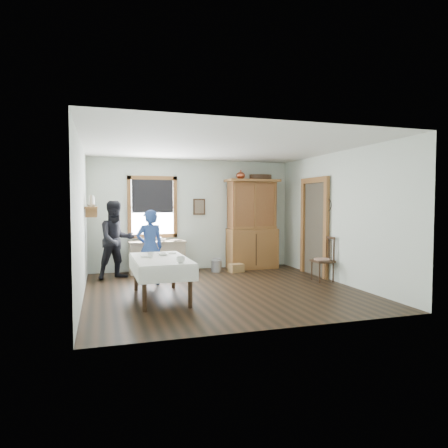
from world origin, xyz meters
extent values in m
cube|color=black|center=(0.00, 0.00, 0.01)|extent=(5.00, 5.00, 0.01)
cube|color=silver|center=(0.00, 0.00, 2.70)|extent=(5.00, 5.00, 0.01)
cube|color=silver|center=(0.00, 2.50, 1.35)|extent=(5.00, 0.01, 2.70)
cube|color=silver|center=(0.00, -2.50, 1.35)|extent=(5.00, 0.01, 2.70)
cube|color=silver|center=(-2.50, 0.00, 1.35)|extent=(0.01, 5.00, 2.70)
cube|color=silver|center=(2.50, 0.00, 1.35)|extent=(0.01, 5.00, 2.70)
cube|color=white|center=(-1.00, 2.48, 1.55)|extent=(1.00, 0.02, 1.30)
cube|color=brown|center=(-1.00, 2.46, 2.25)|extent=(1.18, 0.06, 0.09)
cube|color=brown|center=(-1.00, 2.46, 0.85)|extent=(1.18, 0.06, 0.09)
cube|color=brown|center=(-1.54, 2.46, 1.55)|extent=(0.09, 0.06, 1.48)
cube|color=brown|center=(-0.46, 2.46, 1.55)|extent=(0.09, 0.06, 1.48)
cube|color=black|center=(-1.00, 2.44, 1.80)|extent=(0.98, 0.03, 0.79)
cube|color=#413B2E|center=(2.47, 0.85, 1.05)|extent=(0.03, 0.90, 2.10)
cube|color=brown|center=(2.44, 0.34, 1.05)|extent=(0.08, 0.12, 2.10)
cube|color=brown|center=(2.44, 1.36, 1.05)|extent=(0.08, 0.12, 2.10)
cube|color=brown|center=(2.44, 0.85, 2.16)|extent=(0.08, 1.14, 0.12)
cube|color=brown|center=(-2.37, 1.50, 1.55)|extent=(0.24, 1.00, 0.04)
cube|color=brown|center=(-2.37, 1.10, 1.45)|extent=(0.22, 0.03, 0.18)
cube|color=brown|center=(-2.37, 1.90, 1.45)|extent=(0.22, 0.03, 0.18)
cube|color=tan|center=(-2.37, 1.20, 1.68)|extent=(0.03, 0.22, 0.24)
cylinder|color=white|center=(-2.37, 1.85, 1.68)|extent=(0.12, 0.12, 0.22)
cube|color=#342312|center=(0.15, 2.46, 1.55)|extent=(0.30, 0.04, 0.40)
torus|color=black|center=(2.45, 0.30, 1.72)|extent=(0.01, 0.27, 0.27)
cube|color=tan|center=(-0.94, 2.20, 0.38)|extent=(1.33, 0.54, 0.75)
cube|color=brown|center=(1.44, 2.16, 1.12)|extent=(1.32, 0.63, 2.23)
cube|color=white|center=(-1.22, -0.37, 0.35)|extent=(0.95, 1.78, 0.71)
cube|color=#342312|center=(2.25, 0.16, 0.47)|extent=(0.44, 0.44, 0.94)
cube|color=#A2A5AB|center=(0.43, 1.91, 0.14)|extent=(0.31, 0.31, 0.27)
cube|color=olive|center=(0.87, 1.72, 0.10)|extent=(0.38, 0.30, 0.20)
imported|color=navy|center=(-1.26, 0.85, 0.70)|extent=(0.56, 0.42, 1.40)
imported|color=black|center=(-1.88, 1.74, 0.78)|extent=(0.92, 0.81, 1.57)
imported|color=white|center=(-1.01, -1.09, 0.76)|extent=(0.16, 0.16, 0.10)
imported|color=white|center=(-1.38, -0.33, 0.75)|extent=(0.12, 0.12, 0.10)
imported|color=white|center=(-1.14, -0.09, 0.73)|extent=(0.24, 0.24, 0.05)
imported|color=brown|center=(-0.61, 2.12, 0.76)|extent=(0.23, 0.28, 0.02)
imported|color=white|center=(-0.82, 2.12, 0.78)|extent=(0.19, 0.19, 0.06)
imported|color=white|center=(-2.37, 1.55, 1.60)|extent=(0.22, 0.22, 0.05)
camera|label=1|loc=(-2.18, -7.19, 1.64)|focal=32.00mm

